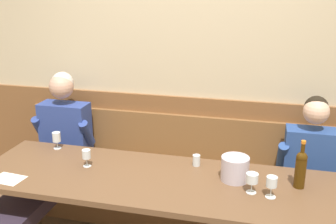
# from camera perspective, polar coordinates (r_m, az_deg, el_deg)

# --- Properties ---
(room_wall_back) EXTENTS (6.80, 0.08, 2.80)m
(room_wall_back) POSITION_cam_1_polar(r_m,az_deg,el_deg) (3.38, 2.97, 7.38)
(room_wall_back) COLOR #C8B694
(room_wall_back) RESTS_ON ground
(wood_wainscot_panel) EXTENTS (6.80, 0.03, 1.10)m
(wood_wainscot_panel) POSITION_cam_1_polar(r_m,az_deg,el_deg) (3.58, 2.58, -6.30)
(wood_wainscot_panel) COLOR brown
(wood_wainscot_panel) RESTS_ON ground
(wall_bench) EXTENTS (2.92, 0.42, 0.94)m
(wall_bench) POSITION_cam_1_polar(r_m,az_deg,el_deg) (3.52, 1.83, -11.64)
(wall_bench) COLOR brown
(wall_bench) RESTS_ON ground
(dining_table) EXTENTS (2.62, 0.78, 0.75)m
(dining_table) POSITION_cam_1_polar(r_m,az_deg,el_deg) (2.77, -1.03, -11.01)
(dining_table) COLOR brown
(dining_table) RESTS_ON ground
(person_right_seat) EXTENTS (0.53, 1.22, 1.31)m
(person_right_seat) POSITION_cam_1_polar(r_m,az_deg,el_deg) (3.43, -17.02, -6.73)
(person_right_seat) COLOR #322939
(person_right_seat) RESTS_ON ground
(person_left_seat) EXTENTS (0.51, 1.21, 1.23)m
(person_left_seat) POSITION_cam_1_polar(r_m,az_deg,el_deg) (3.01, 20.26, -11.50)
(person_left_seat) COLOR #282F38
(person_left_seat) RESTS_ON ground
(ice_bucket) EXTENTS (0.19, 0.19, 0.17)m
(ice_bucket) POSITION_cam_1_polar(r_m,az_deg,el_deg) (2.72, 9.68, -8.08)
(ice_bucket) COLOR #BFB3C2
(ice_bucket) RESTS_ON dining_table
(wine_bottle_clear_water) EXTENTS (0.07, 0.07, 0.33)m
(wine_bottle_clear_water) POSITION_cam_1_polar(r_m,az_deg,el_deg) (2.70, 18.69, -7.70)
(wine_bottle_clear_water) COLOR #402708
(wine_bottle_clear_water) RESTS_ON dining_table
(wine_glass_mid_right) EXTENTS (0.07, 0.07, 0.14)m
(wine_glass_mid_right) POSITION_cam_1_polar(r_m,az_deg,el_deg) (3.29, -15.86, -3.57)
(wine_glass_mid_right) COLOR silver
(wine_glass_mid_right) RESTS_ON dining_table
(wine_glass_near_bucket) EXTENTS (0.07, 0.07, 0.14)m
(wine_glass_near_bucket) POSITION_cam_1_polar(r_m,az_deg,el_deg) (2.55, 14.81, -9.86)
(wine_glass_near_bucket) COLOR silver
(wine_glass_near_bucket) RESTS_ON dining_table
(wine_glass_by_bottle) EXTENTS (0.08, 0.08, 0.13)m
(wine_glass_by_bottle) POSITION_cam_1_polar(r_m,az_deg,el_deg) (2.57, 12.09, -9.50)
(wine_glass_by_bottle) COLOR silver
(wine_glass_by_bottle) RESTS_ON dining_table
(wine_glass_left_end) EXTENTS (0.06, 0.06, 0.13)m
(wine_glass_left_end) POSITION_cam_1_polar(r_m,az_deg,el_deg) (2.92, -11.74, -6.14)
(wine_glass_left_end) COLOR silver
(wine_glass_left_end) RESTS_ON dining_table
(water_tumbler_left) EXTENTS (0.06, 0.06, 0.08)m
(water_tumbler_left) POSITION_cam_1_polar(r_m,az_deg,el_deg) (2.91, 4.14, -7.00)
(water_tumbler_left) COLOR silver
(water_tumbler_left) RESTS_ON dining_table
(tasting_sheet_left_guest) EXTENTS (0.22, 0.17, 0.00)m
(tasting_sheet_left_guest) POSITION_cam_1_polar(r_m,az_deg,el_deg) (2.93, -22.15, -8.97)
(tasting_sheet_left_guest) COLOR white
(tasting_sheet_left_guest) RESTS_ON dining_table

